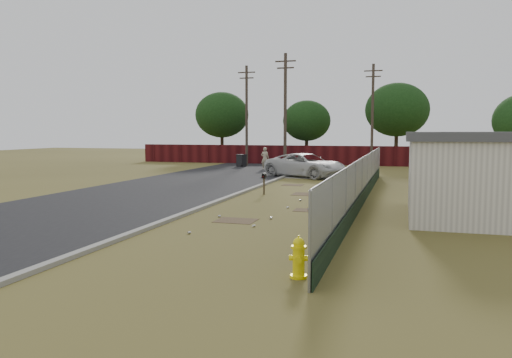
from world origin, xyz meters
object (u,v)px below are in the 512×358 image
(pickup_truck, at_px, (306,165))
(trash_bin, at_px, (241,160))
(fire_hydrant, at_px, (299,258))
(pedestrian, at_px, (265,158))
(mailbox, at_px, (264,178))

(pickup_truck, relative_size, trash_bin, 5.36)
(fire_hydrant, bearing_deg, pickup_truck, 100.52)
(pickup_truck, relative_size, pedestrian, 3.19)
(pickup_truck, xyz_separation_m, trash_bin, (-7.40, 8.33, -0.25))
(pedestrian, bearing_deg, trash_bin, -41.37)
(mailbox, bearing_deg, fire_hydrant, -71.31)
(fire_hydrant, xyz_separation_m, pickup_truck, (-4.33, 23.32, 0.39))
(mailbox, bearing_deg, pedestrian, 105.40)
(trash_bin, bearing_deg, mailbox, -68.48)
(fire_hydrant, relative_size, pedestrian, 0.50)
(pedestrian, bearing_deg, mailbox, 106.69)
(mailbox, xyz_separation_m, pickup_truck, (0.19, 9.97, -0.03))
(pickup_truck, bearing_deg, trash_bin, 68.49)
(pickup_truck, bearing_deg, pedestrian, 65.35)
(fire_hydrant, distance_m, trash_bin, 33.76)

